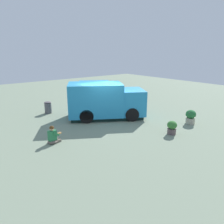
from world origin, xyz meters
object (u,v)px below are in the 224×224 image
planter_flowering_near (172,127)px  food_truck (105,101)px  trash_bin (48,107)px  planter_flowering_far (191,117)px  person_customer (53,136)px

planter_flowering_near → food_truck: bearing=12.2°
food_truck → trash_bin: size_ratio=6.26×
planter_flowering_near → planter_flowering_far: bearing=-80.9°
planter_flowering_near → planter_flowering_far: planter_flowering_far is taller
planter_flowering_near → planter_flowering_far: 2.31m
person_customer → planter_flowering_near: bearing=-117.8°
planter_flowering_far → trash_bin: (7.43, 5.72, -0.01)m
food_truck → planter_flowering_near: bearing=-167.8°
food_truck → person_customer: 4.71m
food_truck → planter_flowering_far: bearing=-141.8°
planter_flowering_near → trash_bin: trash_bin is taller
trash_bin → person_customer: bearing=159.5°
planter_flowering_near → trash_bin: (7.79, 3.44, 0.05)m
food_truck → planter_flowering_near: (-4.51, -0.98, -0.70)m
planter_flowering_far → food_truck: bearing=38.2°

